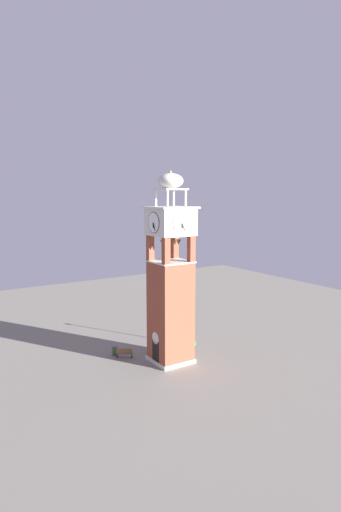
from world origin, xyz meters
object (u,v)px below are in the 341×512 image
Objects in this scene: park_bench at (124,353)px; trash_bin at (115,351)px; lamp_post at (149,314)px; clock_tower at (170,285)px.

park_bench is 1.24m from trash_bin.
lamp_post is (-3.73, 4.89, 2.15)m from park_bench.
clock_tower is 4.68× the size of lamp_post.
lamp_post reaches higher than trash_bin.
trash_bin is (-1.14, -0.48, -0.08)m from park_bench.
clock_tower is at bearing 47.10° from park_bench.
lamp_post is at bearing 115.72° from trash_bin.
lamp_post is 4.73× the size of trash_bin.
park_bench is at bearing 22.98° from trash_bin.
clock_tower is 22.14× the size of trash_bin.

